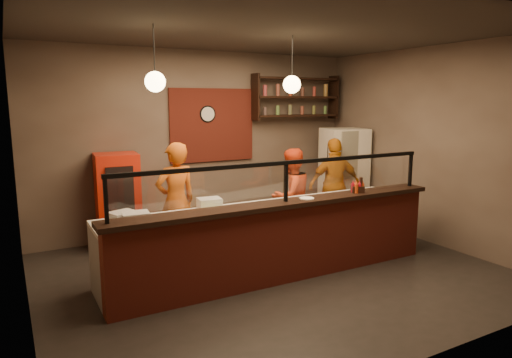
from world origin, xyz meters
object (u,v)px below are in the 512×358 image
cook_left (176,201)px  pepper_mill (361,185)px  fridge (343,175)px  pizza_dough (281,205)px  wall_clock (207,114)px  cook_mid (291,197)px  red_cooler (118,201)px  condiment_caddy (358,189)px  cook_right (335,185)px

cook_left → pepper_mill: 2.68m
fridge → pepper_mill: bearing=-111.7°
pizza_dough → pepper_mill: (1.04, -0.42, 0.26)m
wall_clock → fridge: size_ratio=0.17×
cook_left → fridge: 3.59m
cook_mid → fridge: bearing=-167.5°
cook_left → red_cooler: cook_left is taller
cook_mid → red_cooler: 2.77m
wall_clock → condiment_caddy: 3.13m
cook_right → cook_left: bearing=13.8°
cook_mid → red_cooler: bearing=-35.4°
cook_right → pepper_mill: bearing=75.1°
cook_mid → condiment_caddy: (0.27, -1.28, 0.32)m
cook_right → condiment_caddy: size_ratio=10.15×
wall_clock → condiment_caddy: wall_clock is taller
cook_left → pizza_dough: (1.14, -1.10, 0.03)m
red_cooler → condiment_caddy: size_ratio=9.19×
fridge → condiment_caddy: size_ratio=10.97×
red_cooler → cook_left: bearing=-51.9°
pizza_dough → condiment_caddy: 1.11m
wall_clock → cook_right: bearing=-31.4°
red_cooler → pizza_dough: bearing=-44.6°
red_cooler → condiment_caddy: bearing=-36.6°
cook_right → red_cooler: 3.75m
cook_mid → cook_left: bearing=-16.8°
wall_clock → pepper_mill: wall_clock is taller
fridge → pizza_dough: (-2.41, -1.60, 0.00)m
cook_left → red_cooler: bearing=-65.2°
cook_mid → red_cooler: cook_mid is taller
cook_mid → condiment_caddy: size_ratio=9.54×
cook_right → fridge: fridge is taller
pizza_dough → condiment_caddy: bearing=-21.1°
condiment_caddy → cook_left: bearing=145.4°
cook_right → fridge: bearing=-129.7°
pizza_dough → pepper_mill: size_ratio=2.51×
cook_right → red_cooler: (-3.64, 0.88, -0.08)m
cook_right → pizza_dough: bearing=44.6°
cook_left → pizza_dough: cook_left is taller
wall_clock → condiment_caddy: (1.10, -2.76, -0.99)m
fridge → cook_mid: bearing=-144.5°
condiment_caddy → pepper_mill: bearing=-52.0°
fridge → pepper_mill: 2.46m
condiment_caddy → pepper_mill: (0.03, -0.03, 0.06)m
cook_left → cook_mid: (1.88, -0.21, -0.08)m
cook_right → pizza_dough: cook_right is taller
red_cooler → pizza_dough: 2.72m
cook_left → red_cooler: size_ratio=1.15×
red_cooler → condiment_caddy: red_cooler is taller
cook_mid → fridge: size_ratio=0.87×
fridge → pepper_mill: fridge is taller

